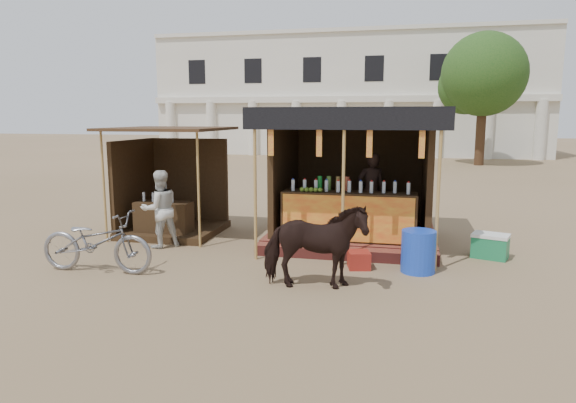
# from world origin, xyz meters

# --- Properties ---
(ground) EXTENTS (120.00, 120.00, 0.00)m
(ground) POSITION_xyz_m (0.00, 0.00, 0.00)
(ground) COLOR #846B4C
(ground) RESTS_ON ground
(main_stall) EXTENTS (3.60, 3.61, 2.78)m
(main_stall) POSITION_xyz_m (1.02, 3.36, 1.02)
(main_stall) COLOR maroon
(main_stall) RESTS_ON ground
(secondary_stall) EXTENTS (2.40, 2.40, 2.38)m
(secondary_stall) POSITION_xyz_m (-3.17, 3.24, 0.85)
(secondary_stall) COLOR #342213
(secondary_stall) RESTS_ON ground
(cow) EXTENTS (1.68, 0.95, 1.34)m
(cow) POSITION_xyz_m (0.74, 0.16, 0.67)
(cow) COLOR black
(cow) RESTS_ON ground
(motorbike) EXTENTS (2.02, 0.76, 1.05)m
(motorbike) POSITION_xyz_m (-3.01, 0.21, 0.52)
(motorbike) COLOR gray
(motorbike) RESTS_ON ground
(bystander) EXTENTS (0.96, 0.95, 1.56)m
(bystander) POSITION_xyz_m (-2.73, 2.00, 0.78)
(bystander) COLOR silver
(bystander) RESTS_ON ground
(blue_barrel) EXTENTS (0.72, 0.72, 0.72)m
(blue_barrel) POSITION_xyz_m (2.31, 1.39, 0.36)
(blue_barrel) COLOR blue
(blue_barrel) RESTS_ON ground
(red_crate) EXTENTS (0.44, 0.46, 0.30)m
(red_crate) POSITION_xyz_m (1.31, 1.39, 0.15)
(red_crate) COLOR maroon
(red_crate) RESTS_ON ground
(cooler) EXTENTS (0.75, 0.62, 0.46)m
(cooler) POSITION_xyz_m (3.65, 2.60, 0.23)
(cooler) COLOR #1B7C49
(cooler) RESTS_ON ground
(background_building) EXTENTS (26.00, 7.45, 8.18)m
(background_building) POSITION_xyz_m (-2.00, 29.94, 3.98)
(background_building) COLOR silver
(background_building) RESTS_ON ground
(tree) EXTENTS (4.50, 4.40, 7.00)m
(tree) POSITION_xyz_m (5.81, 22.14, 4.63)
(tree) COLOR #382314
(tree) RESTS_ON ground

